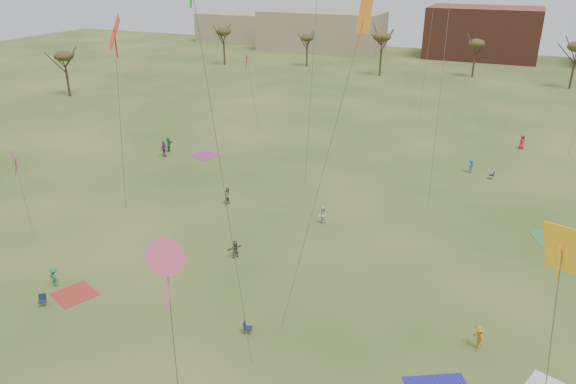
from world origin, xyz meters
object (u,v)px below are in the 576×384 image
at_px(camp_chair_left, 43,303).
at_px(flyer_near_center, 54,277).
at_px(camp_chair_right, 491,177).
at_px(camp_chair_center, 248,330).

bearing_deg(camp_chair_left, flyer_near_center, 78.56).
bearing_deg(flyer_near_center, camp_chair_right, -117.05).
bearing_deg(camp_chair_right, flyer_near_center, -46.39).
relative_size(camp_chair_center, camp_chair_right, 1.00).
relative_size(flyer_near_center, camp_chair_center, 1.73).
bearing_deg(camp_chair_right, camp_chair_center, -27.59).
distance_m(flyer_near_center, camp_chair_right, 45.26).
bearing_deg(camp_chair_left, camp_chair_center, -25.98).
bearing_deg(camp_chair_center, camp_chair_left, 85.88).
bearing_deg(flyer_near_center, camp_chair_center, -166.04).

